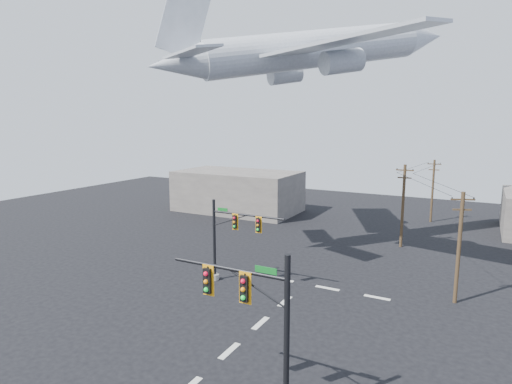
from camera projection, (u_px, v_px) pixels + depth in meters
The scene contains 10 objects.
ground at pixel (229, 351), 25.33m from camera, with size 120.00×120.00×0.00m, color black.
lane_markings at pixel (269, 315), 29.97m from camera, with size 14.00×21.20×0.01m.
signal_mast_near at pixel (261, 329), 19.36m from camera, with size 6.41×0.86×7.83m.
signal_mast_far at pixel (228, 239), 35.42m from camera, with size 6.82×0.77×7.01m.
utility_pole_a at pixel (459, 246), 31.37m from camera, with size 1.61×0.73×8.44m.
utility_pole_b at pixel (403, 204), 45.59m from camera, with size 1.81×0.30×8.96m.
utility_pole_c at pixel (433, 190), 57.13m from camera, with size 1.72×0.29×8.41m.
power_lines at pixel (424, 174), 44.26m from camera, with size 7.71×27.15×0.05m.
airliner at pixel (313, 50), 41.09m from camera, with size 26.12×27.86×8.50m.
building_left at pixel (238, 191), 64.58m from camera, with size 18.00×10.00×6.00m, color slate.
Camera 1 is at (12.41, -19.94, 13.46)m, focal length 30.00 mm.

